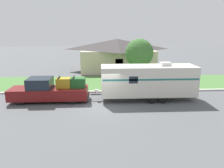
{
  "coord_description": "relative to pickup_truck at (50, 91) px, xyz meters",
  "views": [
    {
      "loc": [
        -0.23,
        -16.18,
        5.86
      ],
      "look_at": [
        0.72,
        1.35,
        1.4
      ],
      "focal_mm": 35.0,
      "sensor_mm": 36.0,
      "label": 1
    }
  ],
  "objects": [
    {
      "name": "pickup_truck",
      "position": [
        0.0,
        0.0,
        0.0
      ],
      "size": [
        6.44,
        1.99,
        2.07
      ],
      "color": "black",
      "rests_on": "ground_plane"
    },
    {
      "name": "house_across_street",
      "position": [
        6.65,
        14.21,
        1.39
      ],
      "size": [
        10.82,
        8.3,
        4.45
      ],
      "color": "beige",
      "rests_on": "ground_plane"
    },
    {
      "name": "travel_trailer",
      "position": [
        8.18,
        -0.0,
        0.76
      ],
      "size": [
        8.72,
        2.3,
        3.18
      ],
      "color": "black",
      "rests_on": "ground_plane"
    },
    {
      "name": "lawn_strip",
      "position": [
        4.43,
        6.05,
        -0.9
      ],
      "size": [
        80.0,
        7.0,
        0.03
      ],
      "color": "#477538",
      "rests_on": "ground_plane"
    },
    {
      "name": "ground_plane",
      "position": [
        4.43,
        -1.35,
        -0.91
      ],
      "size": [
        120.0,
        120.0,
        0.0
      ],
      "primitive_type": "plane",
      "color": "#515456"
    },
    {
      "name": "mailbox",
      "position": [
        5.72,
        3.32,
        0.05
      ],
      "size": [
        0.48,
        0.2,
        1.25
      ],
      "color": "brown",
      "rests_on": "ground_plane"
    },
    {
      "name": "curb_strip",
      "position": [
        4.43,
        2.4,
        -0.84
      ],
      "size": [
        80.0,
        0.3,
        0.14
      ],
      "color": "beige",
      "rests_on": "ground_plane"
    },
    {
      "name": "tree_in_yard",
      "position": [
        8.49,
        6.36,
        2.35
      ],
      "size": [
        3.11,
        3.11,
        4.83
      ],
      "color": "brown",
      "rests_on": "ground_plane"
    }
  ]
}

